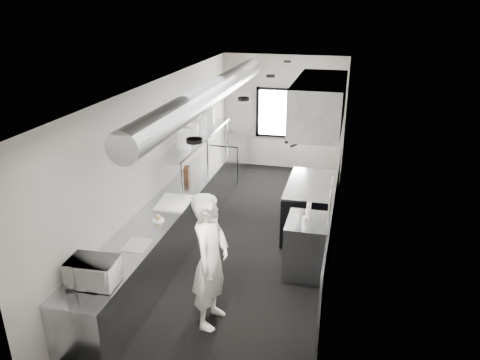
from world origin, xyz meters
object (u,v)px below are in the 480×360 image
Objects in this scene: bottle_station at (307,246)px; knife_block at (187,173)px; prep_counter at (173,224)px; plate_stack_a at (183,139)px; squeeze_bottle_a at (305,223)px; squeeze_bottle_c at (308,215)px; cutting_board at (173,202)px; plate_stack_c at (200,125)px; squeeze_bottle_b at (303,221)px; pass_shelf at (197,138)px; deli_tub_a at (87,270)px; squeeze_bottle_d at (309,210)px; small_plate at (158,220)px; squeeze_bottle_e at (309,208)px; plate_stack_b at (192,133)px; far_work_table at (230,156)px; exhaust_hood at (319,104)px; line_cook at (210,261)px; plate_stack_d at (208,118)px; microwave at (93,272)px; deli_tub_b at (93,263)px; range at (309,207)px.

knife_block reaches higher than bottle_station.
prep_counter is 19.30× the size of plate_stack_a.
squeeze_bottle_c is at bearing 90.08° from squeeze_bottle_a.
cutting_board reaches higher than prep_counter.
squeeze_bottle_b is (2.29, -2.11, -0.77)m from plate_stack_c.
pass_shelf reaches higher than squeeze_bottle_a.
deli_tub_a is 3.08m from squeeze_bottle_b.
squeeze_bottle_d is (2.32, -1.54, -0.54)m from pass_shelf.
squeeze_bottle_c is at bearing 14.60° from small_plate.
deli_tub_a is at bearing -139.24° from squeeze_bottle_c.
squeeze_bottle_d is (2.28, -0.04, 0.55)m from prep_counter.
squeeze_bottle_a is (2.33, -2.20, -0.75)m from plate_stack_c.
plate_stack_c is 1.88× the size of squeeze_bottle_e.
plate_stack_b is (-2.34, 1.44, 1.27)m from bottle_station.
squeeze_bottle_a is at bearing -89.43° from squeeze_bottle_e.
far_work_table is at bearing 91.16° from small_plate.
squeeze_bottle_e is (2.45, 2.37, 0.04)m from deli_tub_a.
exhaust_hood is 3.41m from line_cook.
pass_shelf is 0.78m from plate_stack_d.
microwave is at bearing -91.35° from cutting_board.
deli_tub_b is 0.70× the size of squeeze_bottle_c.
squeeze_bottle_b is (-0.01, -1.60, -1.41)m from exhaust_hood.
cutting_board is 1.85× the size of plate_stack_c.
squeeze_bottle_b reaches higher than deli_tub_b.
exhaust_hood reaches higher than plate_stack_a.
range is 3.32m from far_work_table.
plate_stack_d is (-2.30, 1.05, -0.64)m from exhaust_hood.
exhaust_hood is 1.80m from squeeze_bottle_e.
knife_block is (-2.39, 1.19, 0.56)m from bottle_station.
microwave is at bearing -88.78° from plate_stack_a.
cutting_board is at bearing -86.89° from plate_stack_d.
plate_stack_a is 1.56× the size of squeeze_bottle_d.
pass_shelf is 0.73m from knife_block.
pass_shelf reaches higher than squeeze_bottle_c.
plate_stack_b is (0.14, 3.37, 0.77)m from deli_tub_b.
exhaust_hood is 4.13× the size of microwave.
bottle_station is at bearing -35.99° from pass_shelf.
plate_stack_b reaches higher than prep_counter.
knife_block is (-2.28, -0.21, 0.54)m from range.
range is at bearing -0.92° from plate_stack_b.
squeeze_bottle_e reaches higher than deli_tub_a.
small_plate is at bearing -165.40° from squeeze_bottle_c.
squeeze_bottle_a reaches higher than cutting_board.
line_cook is 9.37× the size of squeeze_bottle_d.
squeeze_bottle_b is at bearing -10.07° from prep_counter.
line_cook is 9.87× the size of squeeze_bottle_e.
cutting_board is at bearing 83.55° from deli_tub_a.
line_cook is (-1.09, -1.50, 0.48)m from bottle_station.
squeeze_bottle_a is 0.54m from squeeze_bottle_e.
squeeze_bottle_c is (2.33, -2.45, -0.76)m from plate_stack_d.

